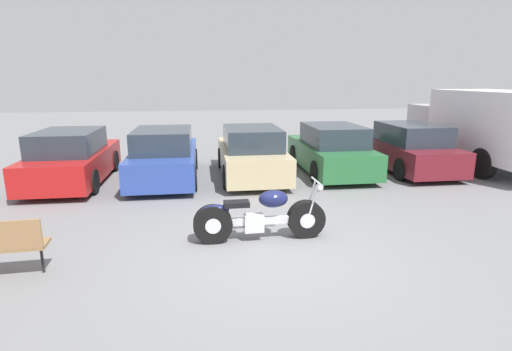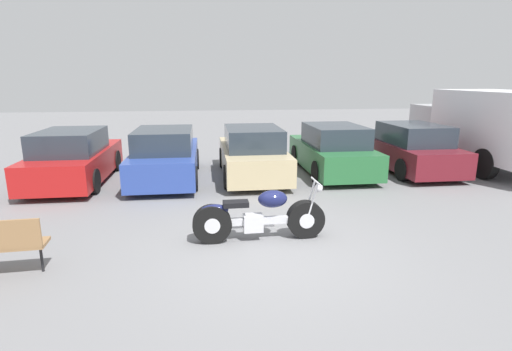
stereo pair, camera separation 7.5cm
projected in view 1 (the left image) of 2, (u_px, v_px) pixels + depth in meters
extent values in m
plane|color=slate|center=(274.00, 252.00, 6.60)|extent=(60.00, 60.00, 0.00)
cylinder|color=black|center=(306.00, 219.00, 7.15)|extent=(0.68, 0.21, 0.68)
cylinder|color=silver|center=(306.00, 219.00, 7.15)|extent=(0.27, 0.22, 0.27)
cylinder|color=black|center=(213.00, 224.00, 6.90)|extent=(0.68, 0.21, 0.68)
cylinder|color=silver|center=(213.00, 224.00, 6.90)|extent=(0.27, 0.22, 0.27)
cube|color=silver|center=(260.00, 221.00, 7.02)|extent=(1.27, 0.13, 0.12)
cube|color=silver|center=(254.00, 223.00, 7.01)|extent=(0.34, 0.25, 0.30)
ellipsoid|color=#191E4C|center=(273.00, 199.00, 6.97)|extent=(0.53, 0.37, 0.30)
cube|color=black|center=(237.00, 204.00, 6.88)|extent=(0.44, 0.25, 0.09)
ellipsoid|color=#191E4C|center=(215.00, 210.00, 6.85)|extent=(0.48, 0.21, 0.20)
cylinder|color=silver|center=(313.00, 202.00, 7.00)|extent=(0.22, 0.04, 0.70)
cylinder|color=silver|center=(310.00, 199.00, 7.17)|extent=(0.22, 0.04, 0.70)
cylinder|color=silver|center=(317.00, 182.00, 7.02)|extent=(0.04, 0.62, 0.03)
sphere|color=silver|center=(319.00, 188.00, 7.05)|extent=(0.15, 0.15, 0.15)
cylinder|color=silver|center=(240.00, 226.00, 7.14)|extent=(1.27, 0.10, 0.08)
cube|color=red|center=(74.00, 164.00, 10.91)|extent=(1.70, 4.15, 0.72)
cube|color=#28333D|center=(68.00, 142.00, 10.52)|extent=(1.50, 2.16, 0.59)
cylinder|color=black|center=(60.00, 162.00, 12.09)|extent=(0.20, 0.63, 0.63)
cylinder|color=black|center=(114.00, 161.00, 12.30)|extent=(0.20, 0.63, 0.63)
cylinder|color=black|center=(24.00, 184.00, 9.61)|extent=(0.20, 0.63, 0.63)
cylinder|color=black|center=(92.00, 182.00, 9.83)|extent=(0.20, 0.63, 0.63)
cube|color=#2D479E|center=(165.00, 162.00, 11.21)|extent=(1.70, 4.15, 0.72)
cube|color=#28333D|center=(163.00, 140.00, 10.82)|extent=(1.50, 2.16, 0.59)
cylinder|color=black|center=(143.00, 160.00, 12.39)|extent=(0.20, 0.63, 0.63)
cylinder|color=black|center=(194.00, 159.00, 12.60)|extent=(0.20, 0.63, 0.63)
cylinder|color=black|center=(129.00, 181.00, 9.91)|extent=(0.20, 0.63, 0.63)
cylinder|color=black|center=(193.00, 179.00, 10.13)|extent=(0.20, 0.63, 0.63)
cube|color=#C6B284|center=(251.00, 159.00, 11.60)|extent=(1.70, 4.15, 0.72)
cube|color=#28333D|center=(252.00, 138.00, 11.20)|extent=(1.50, 2.16, 0.59)
cylinder|color=black|center=(222.00, 158.00, 12.78)|extent=(0.20, 0.63, 0.63)
cylinder|color=black|center=(270.00, 157.00, 12.99)|extent=(0.20, 0.63, 0.63)
cylinder|color=black|center=(227.00, 177.00, 10.30)|extent=(0.20, 0.63, 0.63)
cylinder|color=black|center=(287.00, 175.00, 10.51)|extent=(0.20, 0.63, 0.63)
cube|color=#286B38|center=(330.00, 155.00, 12.13)|extent=(1.70, 4.15, 0.72)
cube|color=#28333D|center=(334.00, 135.00, 11.74)|extent=(1.50, 2.16, 0.59)
cylinder|color=black|center=(295.00, 155.00, 13.31)|extent=(0.20, 0.63, 0.63)
cylinder|color=black|center=(340.00, 153.00, 13.52)|extent=(0.20, 0.63, 0.63)
cylinder|color=black|center=(316.00, 172.00, 10.84)|extent=(0.20, 0.63, 0.63)
cylinder|color=black|center=(372.00, 170.00, 11.05)|extent=(0.20, 0.63, 0.63)
cube|color=maroon|center=(406.00, 153.00, 12.45)|extent=(1.70, 4.15, 0.72)
cube|color=#28333D|center=(412.00, 134.00, 12.05)|extent=(1.50, 2.16, 0.59)
cylinder|color=black|center=(365.00, 153.00, 13.63)|extent=(0.20, 0.63, 0.63)
cylinder|color=black|center=(408.00, 152.00, 13.84)|extent=(0.20, 0.63, 0.63)
cylinder|color=black|center=(402.00, 169.00, 11.15)|extent=(0.20, 0.63, 0.63)
cylinder|color=black|center=(454.00, 168.00, 11.36)|extent=(0.20, 0.63, 0.63)
cube|color=silver|center=(502.00, 125.00, 11.86)|extent=(2.11, 4.41, 1.97)
cube|color=#B2B2B7|center=(442.00, 124.00, 14.80)|extent=(2.02, 1.55, 1.38)
cylinder|color=black|center=(416.00, 143.00, 14.84)|extent=(0.24, 0.88, 0.88)
cylinder|color=black|center=(464.00, 142.00, 15.10)|extent=(0.24, 0.88, 0.88)
cylinder|color=black|center=(483.00, 163.00, 11.34)|extent=(0.24, 0.88, 0.88)
cylinder|color=black|center=(42.00, 258.00, 5.86)|extent=(0.04, 0.04, 0.45)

